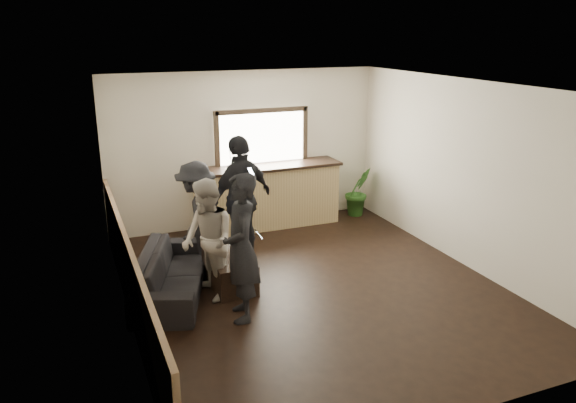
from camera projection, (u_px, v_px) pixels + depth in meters
name	position (u px, v px, depth m)	size (l,w,h in m)	color
ground	(313.00, 288.00, 7.90)	(5.00, 6.00, 0.01)	black
room_shell	(263.00, 193.00, 7.20)	(5.01, 6.01, 2.80)	silver
bar_counter	(267.00, 192.00, 10.20)	(2.70, 0.68, 2.13)	tan
sofa	(172.00, 273.00, 7.65)	(2.08, 0.81, 0.61)	black
coffee_table	(230.00, 272.00, 7.90)	(0.54, 0.98, 0.43)	black
cup_a	(218.00, 249.00, 7.98)	(0.13, 0.13, 0.10)	silver
cup_b	(241.00, 255.00, 7.80)	(0.10, 0.10, 0.09)	silver
potted_plant	(358.00, 191.00, 10.85)	(0.52, 0.42, 0.95)	#2D6623
person_a	(241.00, 248.00, 6.83)	(0.56, 0.75, 1.87)	black
person_b	(208.00, 240.00, 7.39)	(0.75, 0.89, 1.64)	beige
person_c	(197.00, 216.00, 8.31)	(1.05, 1.23, 1.65)	black
person_d	(242.00, 199.00, 8.63)	(1.25, 0.92, 1.97)	black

